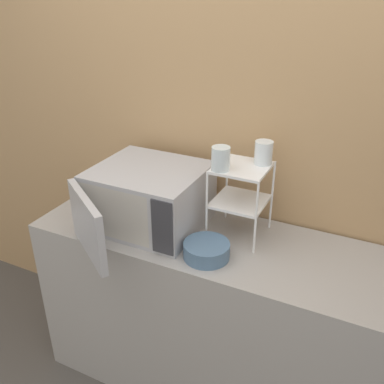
# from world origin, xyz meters

# --- Properties ---
(wall_back) EXTENTS (8.00, 0.06, 2.60)m
(wall_back) POSITION_xyz_m (0.00, 0.60, 1.30)
(wall_back) COLOR tan
(wall_back) RESTS_ON ground_plane
(counter) EXTENTS (1.63, 0.56, 0.90)m
(counter) POSITION_xyz_m (0.00, 0.28, 0.45)
(counter) COLOR #9E9993
(counter) RESTS_ON ground_plane
(microwave) EXTENTS (0.51, 0.68, 0.28)m
(microwave) POSITION_xyz_m (-0.31, 0.26, 1.04)
(microwave) COLOR #ADADB2
(microwave) RESTS_ON counter
(dish_rack) EXTENTS (0.23, 0.24, 0.34)m
(dish_rack) POSITION_xyz_m (0.11, 0.37, 1.14)
(dish_rack) COLOR white
(dish_rack) RESTS_ON counter
(glass_front_left) EXTENTS (0.08, 0.08, 0.10)m
(glass_front_left) POSITION_xyz_m (0.04, 0.29, 1.29)
(glass_front_left) COLOR silver
(glass_front_left) RESTS_ON dish_rack
(glass_back_right) EXTENTS (0.08, 0.08, 0.10)m
(glass_back_right) POSITION_xyz_m (0.18, 0.44, 1.29)
(glass_back_right) COLOR silver
(glass_back_right) RESTS_ON dish_rack
(bowl) EXTENTS (0.20, 0.20, 0.07)m
(bowl) POSITION_xyz_m (0.05, 0.14, 0.94)
(bowl) COLOR slate
(bowl) RESTS_ON counter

